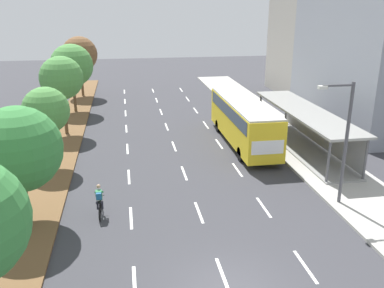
{
  "coord_description": "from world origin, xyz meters",
  "views": [
    {
      "loc": [
        -3.49,
        -12.66,
        10.32
      ],
      "look_at": [
        0.86,
        13.69,
        1.2
      ],
      "focal_mm": 38.84,
      "sensor_mm": 36.0,
      "label": 1
    }
  ],
  "objects_px": {
    "median_tree_third": "(46,111)",
    "median_tree_fifth": "(72,65)",
    "bus_shelter": "(307,125)",
    "bus": "(243,118)",
    "median_tree_farthest": "(80,54)",
    "cyclist": "(100,202)",
    "median_tree_fourth": "(61,78)",
    "median_tree_second": "(18,149)",
    "streetlight": "(344,136)"
  },
  "relations": [
    {
      "from": "median_tree_third",
      "to": "median_tree_fifth",
      "type": "relative_size",
      "value": 0.81
    },
    {
      "from": "bus_shelter",
      "to": "bus",
      "type": "bearing_deg",
      "value": 155.77
    },
    {
      "from": "bus_shelter",
      "to": "median_tree_farthest",
      "type": "xyz_separation_m",
      "value": [
        -17.77,
        21.41,
        2.96
      ]
    },
    {
      "from": "bus_shelter",
      "to": "cyclist",
      "type": "xyz_separation_m",
      "value": [
        -14.56,
        -7.94,
        -1.07
      ]
    },
    {
      "from": "median_tree_third",
      "to": "median_tree_fifth",
      "type": "distance_m",
      "value": 14.81
    },
    {
      "from": "median_tree_fifth",
      "to": "median_tree_third",
      "type": "bearing_deg",
      "value": -90.35
    },
    {
      "from": "bus",
      "to": "median_tree_fifth",
      "type": "bearing_deg",
      "value": 138.37
    },
    {
      "from": "median_tree_fifth",
      "to": "cyclist",
      "type": "bearing_deg",
      "value": -81.4
    },
    {
      "from": "bus",
      "to": "bus_shelter",
      "type": "bearing_deg",
      "value": -24.23
    },
    {
      "from": "median_tree_farthest",
      "to": "bus_shelter",
      "type": "bearing_deg",
      "value": -50.31
    },
    {
      "from": "cyclist",
      "to": "median_tree_third",
      "type": "bearing_deg",
      "value": 115.47
    },
    {
      "from": "cyclist",
      "to": "bus",
      "type": "bearing_deg",
      "value": 43.82
    },
    {
      "from": "bus_shelter",
      "to": "median_tree_fourth",
      "type": "relative_size",
      "value": 2.15
    },
    {
      "from": "bus",
      "to": "median_tree_fifth",
      "type": "relative_size",
      "value": 1.73
    },
    {
      "from": "cyclist",
      "to": "median_tree_fifth",
      "type": "distance_m",
      "value": 22.52
    },
    {
      "from": "bus",
      "to": "median_tree_third",
      "type": "xyz_separation_m",
      "value": [
        -13.69,
        -2.71,
        1.82
      ]
    },
    {
      "from": "cyclist",
      "to": "median_tree_farthest",
      "type": "bearing_deg",
      "value": 96.24
    },
    {
      "from": "median_tree_third",
      "to": "median_tree_fifth",
      "type": "bearing_deg",
      "value": 89.65
    },
    {
      "from": "bus",
      "to": "median_tree_third",
      "type": "bearing_deg",
      "value": -168.81
    },
    {
      "from": "cyclist",
      "to": "median_tree_second",
      "type": "xyz_separation_m",
      "value": [
        -3.44,
        -0.24,
        3.1
      ]
    },
    {
      "from": "bus",
      "to": "median_tree_farthest",
      "type": "bearing_deg",
      "value": 124.69
    },
    {
      "from": "bus",
      "to": "median_tree_third",
      "type": "relative_size",
      "value": 2.14
    },
    {
      "from": "bus_shelter",
      "to": "streetlight",
      "type": "distance_m",
      "value": 9.18
    },
    {
      "from": "median_tree_third",
      "to": "median_tree_fourth",
      "type": "height_order",
      "value": "median_tree_fourth"
    },
    {
      "from": "median_tree_second",
      "to": "median_tree_third",
      "type": "distance_m",
      "value": 7.4
    },
    {
      "from": "bus_shelter",
      "to": "median_tree_farthest",
      "type": "bearing_deg",
      "value": 129.69
    },
    {
      "from": "cyclist",
      "to": "streetlight",
      "type": "height_order",
      "value": "streetlight"
    },
    {
      "from": "median_tree_second",
      "to": "median_tree_fifth",
      "type": "height_order",
      "value": "median_tree_fifth"
    },
    {
      "from": "bus",
      "to": "median_tree_fourth",
      "type": "distance_m",
      "value": 14.62
    },
    {
      "from": "median_tree_second",
      "to": "median_tree_fifth",
      "type": "xyz_separation_m",
      "value": [
        0.13,
        22.19,
        0.72
      ]
    },
    {
      "from": "cyclist",
      "to": "median_tree_fourth",
      "type": "relative_size",
      "value": 0.29
    },
    {
      "from": "bus_shelter",
      "to": "median_tree_fifth",
      "type": "height_order",
      "value": "median_tree_fifth"
    },
    {
      "from": "median_tree_third",
      "to": "median_tree_farthest",
      "type": "bearing_deg",
      "value": 89.48
    },
    {
      "from": "bus_shelter",
      "to": "streetlight",
      "type": "height_order",
      "value": "streetlight"
    },
    {
      "from": "median_tree_farthest",
      "to": "cyclist",
      "type": "bearing_deg",
      "value": -83.76
    },
    {
      "from": "median_tree_farthest",
      "to": "streetlight",
      "type": "distance_m",
      "value": 33.94
    },
    {
      "from": "median_tree_second",
      "to": "streetlight",
      "type": "xyz_separation_m",
      "value": [
        15.89,
        -0.52,
        -0.01
      ]
    },
    {
      "from": "bus_shelter",
      "to": "cyclist",
      "type": "distance_m",
      "value": 16.62
    },
    {
      "from": "median_tree_second",
      "to": "cyclist",
      "type": "bearing_deg",
      "value": 4.0
    },
    {
      "from": "median_tree_fourth",
      "to": "median_tree_fifth",
      "type": "distance_m",
      "value": 7.4
    },
    {
      "from": "median_tree_second",
      "to": "median_tree_third",
      "type": "height_order",
      "value": "median_tree_second"
    },
    {
      "from": "cyclist",
      "to": "median_tree_second",
      "type": "distance_m",
      "value": 4.64
    },
    {
      "from": "median_tree_farthest",
      "to": "streetlight",
      "type": "xyz_separation_m",
      "value": [
        15.65,
        -30.1,
        -0.93
      ]
    },
    {
      "from": "median_tree_third",
      "to": "streetlight",
      "type": "distance_m",
      "value": 17.72
    },
    {
      "from": "cyclist",
      "to": "streetlight",
      "type": "distance_m",
      "value": 12.85
    },
    {
      "from": "streetlight",
      "to": "median_tree_fifth",
      "type": "bearing_deg",
      "value": 124.77
    },
    {
      "from": "median_tree_fifth",
      "to": "streetlight",
      "type": "relative_size",
      "value": 1.01
    },
    {
      "from": "median_tree_fourth",
      "to": "median_tree_fifth",
      "type": "height_order",
      "value": "median_tree_fifth"
    },
    {
      "from": "bus",
      "to": "streetlight",
      "type": "height_order",
      "value": "streetlight"
    },
    {
      "from": "bus",
      "to": "median_tree_farthest",
      "type": "relative_size",
      "value": 1.69
    }
  ]
}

